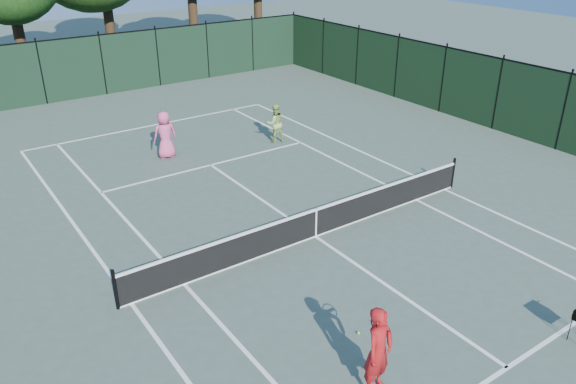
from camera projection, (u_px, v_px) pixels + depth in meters
ground at (315, 237)px, 16.09m from camera, size 90.00×90.00×0.00m
sideline_doubles_left at (131, 304)px, 13.27m from camera, size 0.10×23.77×0.01m
sideline_doubles_right at (445, 189)px, 18.91m from camera, size 0.10×23.77×0.01m
sideline_singles_left at (184, 284)px, 13.97m from camera, size 0.10×23.77×0.01m
sideline_singles_right at (416, 200)px, 18.21m from camera, size 0.10×23.77×0.01m
baseline_far at (153, 125)px, 24.87m from camera, size 10.97×0.10×0.01m
service_line_near at (507, 368)px, 11.36m from camera, size 8.23×0.10×0.01m
service_line_far at (211, 165)px, 20.82m from camera, size 8.23×0.10×0.01m
center_service_line at (315, 237)px, 16.09m from camera, size 0.10×12.80×0.01m
tennis_net at (316, 222)px, 15.88m from camera, size 11.69×0.09×1.06m
fence_far at (103, 65)px, 28.74m from camera, size 24.00×0.05×3.00m
fence_right at (564, 113)px, 21.62m from camera, size 0.05×36.00×3.00m
coach at (379, 351)px, 10.43m from camera, size 0.89×0.81×1.89m
player_pink at (165, 135)px, 21.12m from camera, size 0.95×0.68×1.82m
player_green at (275, 123)px, 22.68m from camera, size 0.90×0.77×1.60m
loose_ball_midcourt at (358, 333)px, 12.27m from camera, size 0.07×0.07×0.07m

